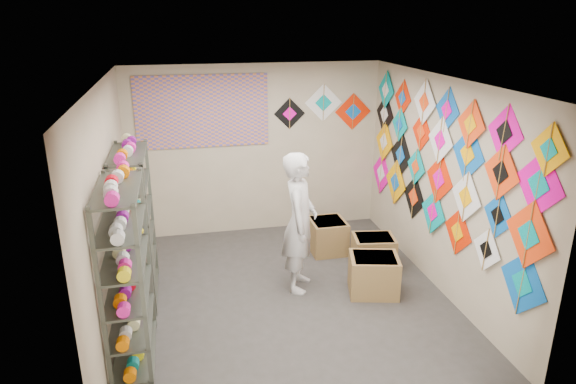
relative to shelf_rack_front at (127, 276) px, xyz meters
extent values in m
plane|color=#322F2C|center=(1.78, 0.85, -0.95)|extent=(4.50, 4.50, 0.00)
plane|color=tan|center=(1.78, 3.10, 0.40)|extent=(4.00, 0.00, 4.00)
plane|color=tan|center=(1.78, -1.40, 0.40)|extent=(4.00, 0.00, 4.00)
plane|color=tan|center=(-0.22, 0.85, 0.40)|extent=(0.00, 4.50, 4.50)
plane|color=tan|center=(3.78, 0.85, 0.40)|extent=(0.00, 4.50, 4.50)
plane|color=gray|center=(1.78, 0.85, 1.75)|extent=(4.50, 4.50, 0.00)
cube|color=#4C5147|center=(0.00, 0.00, 0.00)|extent=(0.40, 1.10, 1.90)
cube|color=#4C5147|center=(0.00, 1.30, 0.00)|extent=(0.40, 1.10, 1.90)
cylinder|color=#FC1CAA|center=(0.00, -0.48, 0.09)|extent=(0.12, 0.10, 0.12)
cylinder|color=orange|center=(0.00, -0.29, 0.09)|extent=(0.12, 0.10, 0.12)
cylinder|color=yellow|center=(0.00, -0.10, 0.09)|extent=(0.12, 0.10, 0.12)
cylinder|color=white|center=(0.00, 0.10, 0.09)|extent=(0.12, 0.10, 0.12)
cylinder|color=red|center=(0.00, 0.29, 0.09)|extent=(0.12, 0.10, 0.12)
cylinder|color=#820F8A|center=(0.00, 0.48, 0.09)|extent=(0.12, 0.10, 0.12)
cylinder|color=beige|center=(0.00, 0.82, 0.09)|extent=(0.12, 0.10, 0.12)
cylinder|color=teal|center=(0.00, 1.01, 0.09)|extent=(0.12, 0.10, 0.12)
cylinder|color=#FC1CAA|center=(0.00, 1.20, 0.09)|extent=(0.12, 0.10, 0.12)
cylinder|color=orange|center=(0.00, 1.40, 0.09)|extent=(0.12, 0.10, 0.12)
cylinder|color=yellow|center=(0.00, 1.59, 0.09)|extent=(0.12, 0.10, 0.12)
cylinder|color=white|center=(0.00, 1.78, 0.09)|extent=(0.12, 0.10, 0.12)
cube|color=#0A58B7|center=(3.77, -0.91, -0.03)|extent=(0.03, 0.70, 0.70)
cube|color=silver|center=(3.75, -0.31, 0.05)|extent=(0.03, 0.50, 0.50)
cube|color=red|center=(3.77, 0.31, -0.01)|extent=(0.01, 0.60, 0.60)
cube|color=#009195|center=(3.75, 0.90, 0.02)|extent=(0.03, 0.61, 0.61)
cube|color=black|center=(3.77, 1.50, 0.02)|extent=(0.01, 0.65, 0.65)
cube|color=#FFA800|center=(3.75, 2.10, 0.04)|extent=(0.01, 0.70, 0.70)
cube|color=#F200A3|center=(3.77, 2.69, 0.01)|extent=(0.03, 0.70, 0.70)
cube|color=#FC3D0C|center=(3.75, -0.91, 0.48)|extent=(0.01, 0.70, 0.70)
cube|color=#0A58B7|center=(3.77, -0.40, 0.48)|extent=(0.01, 0.51, 0.51)
cube|color=silver|center=(3.75, 0.20, 0.47)|extent=(0.01, 0.61, 0.61)
cube|color=red|center=(3.77, 0.86, 0.48)|extent=(0.04, 0.66, 0.66)
cube|color=#009195|center=(3.75, 1.48, 0.47)|extent=(0.02, 0.52, 0.52)
cube|color=black|center=(3.77, 2.02, 0.49)|extent=(0.03, 0.69, 0.69)
cube|color=#FFA800|center=(3.75, 2.62, 0.55)|extent=(0.04, 0.64, 0.64)
cube|color=#F200A3|center=(3.77, -0.91, 0.98)|extent=(0.02, 0.67, 0.67)
cube|color=#FC3D0C|center=(3.75, -0.37, 0.93)|extent=(0.02, 0.59, 0.59)
cube|color=#0A58B7|center=(3.77, 0.29, 0.96)|extent=(0.02, 0.65, 0.65)
cube|color=silver|center=(3.75, 0.89, 0.97)|extent=(0.02, 0.60, 0.60)
cube|color=red|center=(3.77, 1.44, 0.96)|extent=(0.01, 0.53, 0.53)
cube|color=#009195|center=(3.75, 2.10, 0.93)|extent=(0.01, 0.50, 0.50)
cube|color=black|center=(3.77, 2.70, 0.97)|extent=(0.03, 0.66, 0.66)
cube|color=#FFA800|center=(3.75, -0.98, 1.33)|extent=(0.01, 0.50, 0.50)
cube|color=#F200A3|center=(3.77, -0.31, 1.34)|extent=(0.04, 0.59, 0.58)
cube|color=#FC3D0C|center=(3.75, 0.27, 1.30)|extent=(0.03, 0.56, 0.55)
cube|color=#0A58B7|center=(3.77, 0.84, 1.36)|extent=(0.03, 0.56, 0.56)
cube|color=silver|center=(3.75, 1.39, 1.37)|extent=(0.02, 0.61, 0.61)
cube|color=red|center=(3.77, 2.10, 1.31)|extent=(0.03, 0.54, 0.53)
cube|color=#009195|center=(3.75, 2.67, 1.35)|extent=(0.02, 0.58, 0.58)
cube|color=black|center=(2.33, 3.09, 0.96)|extent=(0.50, 0.02, 0.50)
cube|color=silver|center=(2.88, 3.09, 1.12)|extent=(0.61, 0.02, 0.61)
cube|color=red|center=(3.38, 3.09, 0.95)|extent=(0.60, 0.02, 0.60)
cube|color=#51489D|center=(0.98, 3.08, 1.05)|extent=(2.00, 0.01, 1.10)
imported|color=beige|center=(2.01, 1.07, -0.04)|extent=(0.94, 0.86, 1.82)
cube|color=olive|center=(2.90, 0.72, -0.70)|extent=(0.71, 0.64, 0.51)
cube|color=olive|center=(3.16, 1.38, -0.72)|extent=(0.63, 0.55, 0.46)
cube|color=olive|center=(2.68, 2.02, -0.70)|extent=(0.52, 0.57, 0.49)
camera|label=1|loc=(0.59, -4.74, 2.45)|focal=32.00mm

